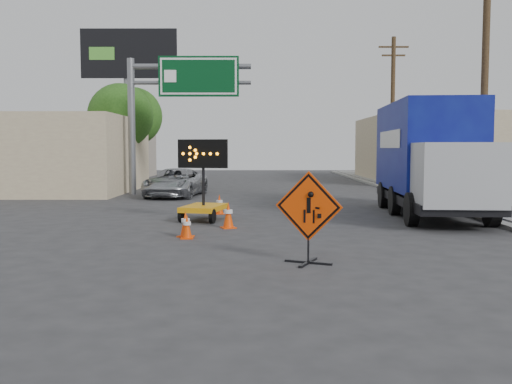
{
  "coord_description": "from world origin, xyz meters",
  "views": [
    {
      "loc": [
        -0.18,
        -10.74,
        2.34
      ],
      "look_at": [
        -0.22,
        2.73,
        1.3
      ],
      "focal_mm": 40.0,
      "sensor_mm": 36.0,
      "label": 1
    }
  ],
  "objects_px": {
    "construction_sign": "(309,215)",
    "box_truck": "(429,164)",
    "pickup_truck": "(176,183)",
    "arrow_board": "(204,202)"
  },
  "relations": [
    {
      "from": "arrow_board",
      "to": "pickup_truck",
      "type": "xyz_separation_m",
      "value": [
        -2.22,
        9.16,
        0.08
      ]
    },
    {
      "from": "construction_sign",
      "to": "box_truck",
      "type": "xyz_separation_m",
      "value": [
        4.93,
        8.3,
        0.79
      ]
    },
    {
      "from": "construction_sign",
      "to": "arrow_board",
      "type": "bearing_deg",
      "value": 135.66
    },
    {
      "from": "construction_sign",
      "to": "pickup_truck",
      "type": "bearing_deg",
      "value": 131.02
    },
    {
      "from": "arrow_board",
      "to": "pickup_truck",
      "type": "relative_size",
      "value": 0.54
    },
    {
      "from": "pickup_truck",
      "to": "box_truck",
      "type": "distance_m",
      "value": 12.65
    },
    {
      "from": "construction_sign",
      "to": "arrow_board",
      "type": "xyz_separation_m",
      "value": [
        -2.78,
        6.91,
        -0.39
      ]
    },
    {
      "from": "box_truck",
      "to": "construction_sign",
      "type": "bearing_deg",
      "value": -117.13
    },
    {
      "from": "box_truck",
      "to": "arrow_board",
      "type": "bearing_deg",
      "value": -166.17
    },
    {
      "from": "pickup_truck",
      "to": "box_truck",
      "type": "bearing_deg",
      "value": -30.57
    }
  ]
}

